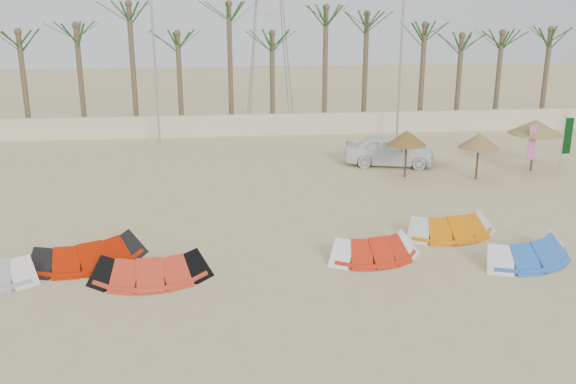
{
  "coord_description": "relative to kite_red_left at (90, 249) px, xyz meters",
  "views": [
    {
      "loc": [
        -2.36,
        -16.73,
        8.46
      ],
      "look_at": [
        0.0,
        6.0,
        1.3
      ],
      "focal_mm": 40.0,
      "sensor_mm": 36.0,
      "label": 1
    }
  ],
  "objects": [
    {
      "name": "lamp_b",
      "position": [
        0.84,
        16.71,
        5.35
      ],
      "size": [
        1.25,
        0.14,
        11.0
      ],
      "color": "#A5A8AD",
      "rests_on": "ground"
    },
    {
      "name": "kite_blue",
      "position": [
        14.32,
        -1.25,
        -0.0
      ],
      "size": [
        4.0,
        2.79,
        0.9
      ],
      "color": "blue",
      "rests_on": "ground"
    },
    {
      "name": "palm_line",
      "position": [
        7.47,
        20.21,
        6.02
      ],
      "size": [
        52.0,
        4.0,
        7.7
      ],
      "color": "brown",
      "rests_on": "ground"
    },
    {
      "name": "boundary_wall",
      "position": [
        6.8,
        18.71,
        0.23
      ],
      "size": [
        60.0,
        0.3,
        1.3
      ],
      "primitive_type": "cube",
      "color": "beige",
      "rests_on": "ground"
    },
    {
      "name": "car",
      "position": [
        12.81,
        10.87,
        0.35
      ],
      "size": [
        4.83,
        2.86,
        1.54
      ],
      "primitive_type": "imported",
      "rotation": [
        0.0,
        0.0,
        1.32
      ],
      "color": "white",
      "rests_on": "ground"
    },
    {
      "name": "kite_red_right",
      "position": [
        9.31,
        -0.61,
        -0.0
      ],
      "size": [
        3.34,
        2.11,
        0.9
      ],
      "color": "red",
      "rests_on": "ground"
    },
    {
      "name": "ground",
      "position": [
        6.8,
        -3.29,
        -0.42
      ],
      "size": [
        120.0,
        120.0,
        0.0
      ],
      "primitive_type": "plane",
      "color": "#CCBB89",
      "rests_on": "ground"
    },
    {
      "name": "parasol_right",
      "position": [
        19.56,
        9.16,
        1.77
      ],
      "size": [
        2.61,
        2.61,
        2.54
      ],
      "color": "#4C331E",
      "rests_on": "ground"
    },
    {
      "name": "pylon",
      "position": [
        7.8,
        24.71,
        -0.42
      ],
      "size": [
        3.0,
        3.0,
        14.0
      ],
      "primitive_type": null,
      "color": "#A5A8AD",
      "rests_on": "ground"
    },
    {
      "name": "parasol_mid",
      "position": [
        16.26,
        7.96,
        1.43
      ],
      "size": [
        1.92,
        1.92,
        2.21
      ],
      "color": "#4C331E",
      "rests_on": "ground"
    },
    {
      "name": "lamp_c",
      "position": [
        14.84,
        16.71,
        5.35
      ],
      "size": [
        1.25,
        0.14,
        11.0
      ],
      "color": "#A5A8AD",
      "rests_on": "ground"
    },
    {
      "name": "kite_red_mid",
      "position": [
        2.12,
        -1.46,
        -0.0
      ],
      "size": [
        3.63,
        1.8,
        0.9
      ],
      "color": "red",
      "rests_on": "ground"
    },
    {
      "name": "parasol_left",
      "position": [
        13.02,
        8.63,
        1.5
      ],
      "size": [
        1.85,
        1.85,
        2.28
      ],
      "color": "#4C331E",
      "rests_on": "ground"
    },
    {
      "name": "flag_pink",
      "position": [
        19.02,
        8.28,
        1.12
      ],
      "size": [
        0.44,
        0.16,
        2.6
      ],
      "color": "#A5A8AD",
      "rests_on": "ground"
    },
    {
      "name": "kite_orange",
      "position": [
        12.57,
        1.22,
        -0.0
      ],
      "size": [
        3.64,
        2.15,
        0.9
      ],
      "color": "orange",
      "rests_on": "ground"
    },
    {
      "name": "flag_green",
      "position": [
        21.21,
        9.15,
        1.22
      ],
      "size": [
        0.45,
        0.04,
        2.76
      ],
      "color": "#A5A8AD",
      "rests_on": "ground"
    },
    {
      "name": "kite_red_left",
      "position": [
        0.0,
        0.0,
        0.0
      ],
      "size": [
        4.08,
        2.82,
        0.9
      ],
      "color": "#AD1800",
      "rests_on": "ground"
    }
  ]
}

